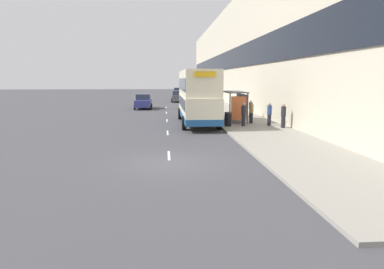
% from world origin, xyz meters
% --- Properties ---
extents(ground_plane, '(220.00, 220.00, 0.00)m').
position_xyz_m(ground_plane, '(0.00, 0.00, 0.00)').
color(ground_plane, '#424247').
extents(pavement, '(5.00, 93.00, 0.14)m').
position_xyz_m(pavement, '(6.50, 38.50, 0.07)').
color(pavement, gray).
rests_on(pavement, ground_plane).
extents(terrace_facade, '(3.10, 93.00, 14.07)m').
position_xyz_m(terrace_facade, '(10.49, 38.50, 7.03)').
color(terrace_facade, beige).
rests_on(terrace_facade, ground_plane).
extents(lane_mark_0, '(0.12, 2.00, 0.01)m').
position_xyz_m(lane_mark_0, '(0.00, 1.46, 0.01)').
color(lane_mark_0, silver).
rests_on(lane_mark_0, ground_plane).
extents(lane_mark_1, '(0.12, 2.00, 0.01)m').
position_xyz_m(lane_mark_1, '(0.00, 8.50, 0.01)').
color(lane_mark_1, silver).
rests_on(lane_mark_1, ground_plane).
extents(lane_mark_2, '(0.12, 2.00, 0.01)m').
position_xyz_m(lane_mark_2, '(0.00, 15.55, 0.01)').
color(lane_mark_2, silver).
rests_on(lane_mark_2, ground_plane).
extents(lane_mark_3, '(0.12, 2.00, 0.01)m').
position_xyz_m(lane_mark_3, '(0.00, 22.59, 0.01)').
color(lane_mark_3, silver).
rests_on(lane_mark_3, ground_plane).
extents(lane_mark_4, '(0.12, 2.00, 0.01)m').
position_xyz_m(lane_mark_4, '(0.00, 29.63, 0.01)').
color(lane_mark_4, silver).
rests_on(lane_mark_4, ground_plane).
extents(bus_shelter, '(1.60, 4.20, 2.48)m').
position_xyz_m(bus_shelter, '(5.77, 13.33, 1.88)').
color(bus_shelter, '#4C4C51').
rests_on(bus_shelter, ground_plane).
extents(double_decker_bus_near, '(2.85, 10.32, 4.30)m').
position_xyz_m(double_decker_bus_near, '(2.47, 12.96, 2.28)').
color(double_decker_bus_near, beige).
rests_on(double_decker_bus_near, ground_plane).
extents(car_0, '(2.05, 4.12, 1.80)m').
position_xyz_m(car_0, '(1.90, 40.03, 0.89)').
color(car_0, '#4C5156').
rests_on(car_0, ground_plane).
extents(car_1, '(2.09, 4.45, 1.82)m').
position_xyz_m(car_1, '(-2.80, 27.83, 0.89)').
color(car_1, navy).
rests_on(car_1, ground_plane).
extents(car_2, '(2.00, 4.08, 1.73)m').
position_xyz_m(car_2, '(2.70, 61.50, 0.86)').
color(car_2, navy).
rests_on(car_2, ground_plane).
extents(car_3, '(2.00, 4.37, 1.78)m').
position_xyz_m(car_3, '(3.09, 27.66, 0.88)').
color(car_3, maroon).
rests_on(car_3, ground_plane).
extents(pedestrian_at_shelter, '(0.35, 0.35, 1.77)m').
position_xyz_m(pedestrian_at_shelter, '(5.71, 10.49, 1.05)').
color(pedestrian_at_shelter, '#23232D').
rests_on(pedestrian_at_shelter, ground_plane).
extents(pedestrian_1, '(0.35, 0.35, 1.78)m').
position_xyz_m(pedestrian_1, '(8.36, 9.31, 1.05)').
color(pedestrian_1, '#23232D').
rests_on(pedestrian_1, ground_plane).
extents(pedestrian_2, '(0.31, 0.31, 1.59)m').
position_xyz_m(pedestrian_2, '(7.76, 16.50, 0.95)').
color(pedestrian_2, '#23232D').
rests_on(pedestrian_2, ground_plane).
extents(pedestrian_3, '(0.34, 0.34, 1.72)m').
position_xyz_m(pedestrian_3, '(6.72, 12.13, 1.02)').
color(pedestrian_3, '#23232D').
rests_on(pedestrian_3, ground_plane).
extents(pedestrian_4, '(0.35, 0.35, 1.74)m').
position_xyz_m(pedestrian_4, '(7.75, 10.70, 1.03)').
color(pedestrian_4, '#23232D').
rests_on(pedestrian_4, ground_plane).
extents(litter_bin, '(0.55, 0.55, 1.05)m').
position_xyz_m(litter_bin, '(4.55, 10.54, 0.67)').
color(litter_bin, black).
rests_on(litter_bin, ground_plane).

